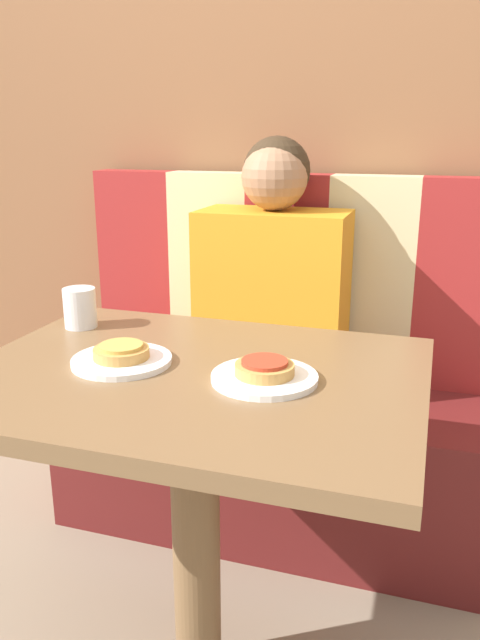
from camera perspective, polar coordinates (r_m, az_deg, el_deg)
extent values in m
cube|color=brown|center=(1.97, 5.53, 20.83)|extent=(7.00, 0.05, 2.60)
cube|color=#5B1919|center=(1.93, 2.78, -12.31)|extent=(1.24, 0.45, 0.44)
cube|color=maroon|center=(2.07, -9.14, 5.01)|extent=(0.25, 0.09, 0.60)
cube|color=beige|center=(1.98, -2.65, 4.63)|extent=(0.25, 0.09, 0.60)
cube|color=maroon|center=(1.91, 4.40, 4.14)|extent=(0.25, 0.09, 0.60)
cube|color=beige|center=(1.87, 11.87, 3.55)|extent=(0.25, 0.09, 0.60)
cube|color=maroon|center=(1.86, 19.51, 2.89)|extent=(0.25, 0.09, 0.60)
cube|color=brown|center=(1.20, -4.38, -5.38)|extent=(0.87, 0.67, 0.03)
cylinder|color=brown|center=(1.38, -4.03, -19.43)|extent=(0.10, 0.10, 0.69)
cube|color=orange|center=(1.75, 3.00, 1.53)|extent=(0.40, 0.22, 0.52)
sphere|color=#9E7051|center=(1.69, 3.18, 12.91)|extent=(0.18, 0.18, 0.18)
sphere|color=#382819|center=(1.71, 3.38, 13.49)|extent=(0.18, 0.18, 0.18)
cylinder|color=white|center=(1.25, -10.75, -3.66)|extent=(0.20, 0.20, 0.01)
cylinder|color=white|center=(1.14, 2.25, -5.28)|extent=(0.20, 0.20, 0.01)
cylinder|color=#C68E47|center=(1.24, -10.79, -2.96)|extent=(0.11, 0.11, 0.02)
cylinder|color=gold|center=(1.24, -10.83, -2.35)|extent=(0.09, 0.09, 0.01)
cylinder|color=#C68E47|center=(1.14, 2.26, -4.52)|extent=(0.11, 0.11, 0.02)
cylinder|color=#B73823|center=(1.13, 2.27, -3.86)|extent=(0.09, 0.09, 0.01)
cylinder|color=silver|center=(1.49, -14.42, 1.09)|extent=(0.07, 0.07, 0.09)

